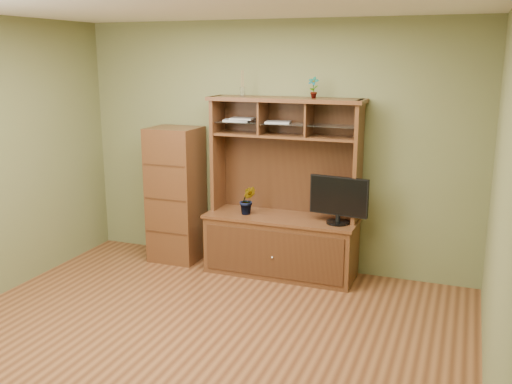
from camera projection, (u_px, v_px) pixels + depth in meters
The scene contains 8 objects.
room at pixel (191, 183), 4.45m from camera, with size 4.54×4.04×2.74m.
media_hutch at pixel (282, 227), 6.15m from camera, with size 1.66×0.61×1.90m.
monitor at pixel (339, 199), 5.77m from camera, with size 0.62×0.24×0.49m.
orchid_plant at pixel (248, 200), 6.14m from camera, with size 0.17×0.14×0.31m, color #2A521C.
top_plant at pixel (313, 87), 5.77m from camera, with size 0.11×0.08×0.22m, color #306122.
reed_diffuser at pixel (242, 86), 6.04m from camera, with size 0.06×0.06×0.28m.
magazines at pixel (251, 120), 6.09m from camera, with size 0.77×0.25×0.04m.
side_cabinet at pixel (176, 194), 6.54m from camera, with size 0.55×0.50×1.54m.
Camera 1 is at (2.02, -3.88, 2.32)m, focal length 40.00 mm.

